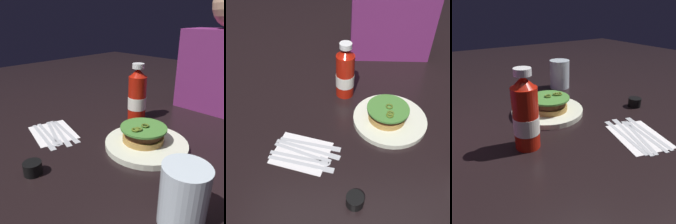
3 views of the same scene
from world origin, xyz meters
TOP-DOWN VIEW (x-y plane):
  - ground_plane at (0.00, 0.00)m, footprint 3.00×3.00m
  - dinner_plate at (0.03, 0.04)m, footprint 0.25×0.25m
  - burger_sandwich at (0.02, 0.04)m, footprint 0.14×0.14m
  - ketchup_bottle at (-0.12, 0.18)m, footprint 0.07×0.07m
  - water_glass at (0.25, -0.14)m, footprint 0.09×0.09m
  - condiment_cup at (-0.09, -0.26)m, footprint 0.05×0.05m
  - napkin at (-0.25, -0.10)m, footprint 0.19×0.17m
  - table_knife at (-0.23, -0.15)m, footprint 0.20×0.06m
  - spoon_utensil at (-0.22, -0.13)m, footprint 0.19×0.05m
  - fork_utensil at (-0.23, -0.11)m, footprint 0.18×0.08m
  - steak_knife at (-0.22, -0.09)m, footprint 0.21×0.08m
  - butter_knife at (-0.21, -0.07)m, footprint 0.20×0.05m

SIDE VIEW (x-z plane):
  - ground_plane at x=0.00m, z-range 0.00..0.00m
  - napkin at x=-0.25m, z-range 0.00..0.00m
  - table_knife at x=-0.23m, z-range 0.00..0.01m
  - spoon_utensil at x=-0.22m, z-range 0.00..0.01m
  - fork_utensil at x=-0.23m, z-range 0.00..0.01m
  - steak_knife at x=-0.22m, z-range 0.00..0.01m
  - butter_knife at x=-0.21m, z-range 0.00..0.01m
  - dinner_plate at x=0.03m, z-range 0.00..0.02m
  - condiment_cup at x=-0.09m, z-range 0.00..0.03m
  - burger_sandwich at x=0.02m, z-range 0.01..0.07m
  - water_glass at x=0.25m, z-range 0.00..0.12m
  - ketchup_bottle at x=-0.12m, z-range -0.01..0.20m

